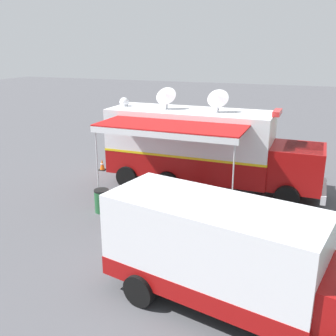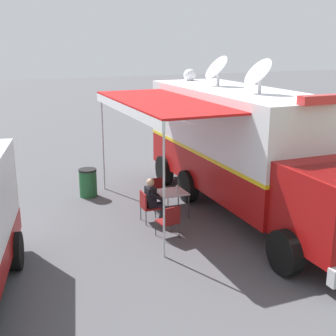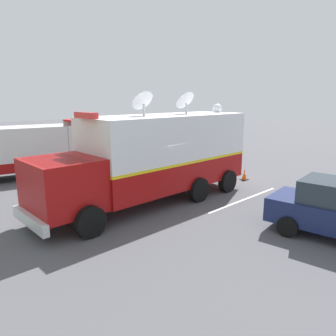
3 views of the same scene
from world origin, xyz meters
TOP-DOWN VIEW (x-y plane):
  - ground_plane at (0.00, 0.00)m, footprint 100.00×100.00m
  - lot_stripe at (-2.48, -2.10)m, footprint 0.23×4.80m
  - command_truck at (0.05, 0.75)m, footprint 4.99×9.54m
  - folding_table at (2.20, 0.36)m, footprint 0.82×0.82m
  - water_bottle at (2.10, 0.50)m, footprint 0.07×0.07m
  - folding_chair_at_table at (3.00, 0.51)m, footprint 0.49×0.49m
  - folding_chair_beside_table at (2.30, -0.49)m, footprint 0.49×0.49m
  - folding_chair_spare_by_truck at (2.88, 1.75)m, footprint 0.53×0.53m
  - seated_responder at (2.81, 0.51)m, footprint 0.67×0.56m
  - trash_bin at (3.97, -2.28)m, footprint 0.57×0.57m
  - traffic_cone at (-0.70, -4.90)m, footprint 0.36×0.36m
  - support_truck at (8.08, 3.55)m, footprint 3.49×7.08m
  - car_behind_truck at (-6.53, -0.86)m, footprint 4.36×2.34m

SIDE VIEW (x-z plane):
  - ground_plane at x=0.00m, z-range 0.00..0.00m
  - lot_stripe at x=-2.48m, z-range 0.00..0.01m
  - traffic_cone at x=-0.70m, z-range -0.01..0.57m
  - trash_bin at x=3.97m, z-range 0.00..0.91m
  - folding_chair_at_table at x=3.00m, z-range 0.08..0.95m
  - folding_chair_beside_table at x=2.30m, z-range 0.08..0.95m
  - folding_chair_spare_by_truck at x=2.88m, z-range 0.08..0.95m
  - seated_responder at x=2.81m, z-range 0.03..1.28m
  - folding_table at x=2.20m, z-range 0.31..1.04m
  - water_bottle at x=2.10m, z-range 0.72..0.95m
  - car_behind_truck at x=-6.53m, z-range 0.00..1.76m
  - support_truck at x=8.08m, z-range 0.04..2.74m
  - command_truck at x=0.05m, z-range -0.32..4.21m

